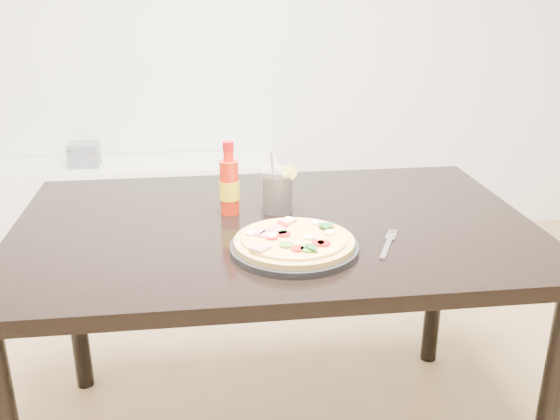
{
  "coord_description": "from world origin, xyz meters",
  "views": [
    {
      "loc": [
        -0.47,
        -1.0,
        1.38
      ],
      "look_at": [
        -0.29,
        0.44,
        0.83
      ],
      "focal_mm": 40.0,
      "sensor_mm": 36.0,
      "label": 1
    }
  ],
  "objects": [
    {
      "name": "media_console",
      "position": [
        -0.8,
        2.07,
        0.25
      ],
      "size": [
        1.4,
        0.34,
        0.5
      ],
      "primitive_type": "cube",
      "color": "white",
      "rests_on": "ground"
    },
    {
      "name": "fork",
      "position": [
        -0.02,
        0.38,
        0.75
      ],
      "size": [
        0.09,
        0.18,
        0.0
      ],
      "rotation": [
        0.0,
        0.0,
        -0.44
      ],
      "color": "silver",
      "rests_on": "dining_table"
    },
    {
      "name": "plate",
      "position": [
        -0.26,
        0.37,
        0.76
      ],
      "size": [
        0.31,
        0.31,
        0.02
      ],
      "primitive_type": "cylinder",
      "color": "black",
      "rests_on": "dining_table"
    },
    {
      "name": "hot_sauce_bottle",
      "position": [
        -0.4,
        0.65,
        0.83
      ],
      "size": [
        0.06,
        0.06,
        0.21
      ],
      "rotation": [
        0.0,
        0.0,
        -0.26
      ],
      "color": "red",
      "rests_on": "dining_table"
    },
    {
      "name": "pizza",
      "position": [
        -0.26,
        0.37,
        0.78
      ],
      "size": [
        0.29,
        0.29,
        0.03
      ],
      "color": "tan",
      "rests_on": "plate"
    },
    {
      "name": "cd_stack",
      "position": [
        -1.05,
        2.05,
        0.56
      ],
      "size": [
        0.14,
        0.12,
        0.11
      ],
      "color": "slate",
      "rests_on": "media_console"
    },
    {
      "name": "cola_cup",
      "position": [
        -0.27,
        0.65,
        0.81
      ],
      "size": [
        0.1,
        0.09,
        0.18
      ],
      "rotation": [
        0.0,
        0.0,
        0.13
      ],
      "color": "black",
      "rests_on": "dining_table"
    },
    {
      "name": "dining_table",
      "position": [
        -0.29,
        0.56,
        0.67
      ],
      "size": [
        1.4,
        0.9,
        0.75
      ],
      "color": "black",
      "rests_on": "ground"
    }
  ]
}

